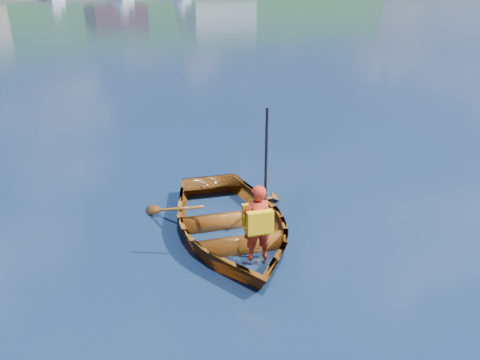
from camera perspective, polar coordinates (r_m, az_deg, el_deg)
The scene contains 3 objects.
ground at distance 8.33m, azimuth 2.22°, elevation -2.03°, with size 600.00×600.00×0.00m.
rowboat at distance 7.00m, azimuth -1.25°, elevation -5.19°, with size 3.24×3.92×0.71m.
child_paddler at distance 6.06m, azimuth 2.15°, elevation -5.10°, with size 0.44×0.41×2.00m.
Camera 1 is at (-4.08, -6.40, 3.44)m, focal length 35.00 mm.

